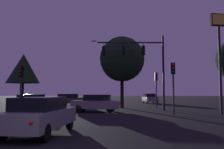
# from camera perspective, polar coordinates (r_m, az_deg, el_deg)

# --- Properties ---
(ground_plane) EXTENTS (168.00, 168.00, 0.00)m
(ground_plane) POSITION_cam_1_polar(r_m,az_deg,el_deg) (29.97, -2.52, -7.60)
(ground_plane) COLOR black
(ground_plane) RESTS_ON ground
(traffic_signal_mast_arm) EXTENTS (6.95, 0.50, 7.11)m
(traffic_signal_mast_arm) POSITION_cam_1_polar(r_m,az_deg,el_deg) (22.61, 6.82, 3.96)
(traffic_signal_mast_arm) COLOR #232326
(traffic_signal_mast_arm) RESTS_ON ground
(traffic_light_corner_left) EXTENTS (0.36, 0.38, 3.84)m
(traffic_light_corner_left) POSITION_cam_1_polar(r_m,az_deg,el_deg) (20.20, -21.16, -1.15)
(traffic_light_corner_left) COLOR #232326
(traffic_light_corner_left) RESTS_ON ground
(traffic_light_corner_right) EXTENTS (0.31, 0.35, 4.03)m
(traffic_light_corner_right) POSITION_cam_1_polar(r_m,az_deg,el_deg) (18.99, 14.56, -0.72)
(traffic_light_corner_right) COLOR #232326
(traffic_light_corner_right) RESTS_ON ground
(traffic_light_median) EXTENTS (0.30, 0.35, 3.90)m
(traffic_light_median) POSITION_cam_1_polar(r_m,az_deg,el_deg) (26.46, 10.63, -1.96)
(traffic_light_median) COLOR #232326
(traffic_light_median) RESTS_ON ground
(car_nearside_lane) EXTENTS (2.19, 4.64, 1.52)m
(car_nearside_lane) POSITION_cam_1_polar(r_m,az_deg,el_deg) (10.29, -16.85, -9.29)
(car_nearside_lane) COLOR gray
(car_nearside_lane) RESTS_ON ground
(car_crossing_left) EXTENTS (4.60, 2.23, 1.52)m
(car_crossing_left) POSITION_cam_1_polar(r_m,az_deg,el_deg) (24.85, -18.69, -6.22)
(car_crossing_left) COLOR #4C0F0F
(car_crossing_left) RESTS_ON ground
(car_crossing_right) EXTENTS (4.29, 2.24, 1.52)m
(car_crossing_right) POSITION_cam_1_polar(r_m,az_deg,el_deg) (20.92, -3.82, -6.84)
(car_crossing_right) COLOR gray
(car_crossing_right) RESTS_ON ground
(car_far_lane) EXTENTS (2.10, 4.28, 1.52)m
(car_far_lane) POSITION_cam_1_polar(r_m,az_deg,el_deg) (37.88, 9.10, -5.66)
(car_far_lane) COLOR gray
(car_far_lane) RESTS_ON ground
(car_parked_lot) EXTENTS (3.81, 4.44, 1.52)m
(car_parked_lot) POSITION_cam_1_polar(r_m,az_deg,el_deg) (31.88, -10.44, -5.91)
(car_parked_lot) COLOR #473828
(car_parked_lot) RESTS_ON ground
(store_sign_illuminated) EXTENTS (1.42, 0.51, 8.07)m
(store_sign_illuminated) POSITION_cam_1_polar(r_m,az_deg,el_deg) (21.04, 24.46, 7.33)
(store_sign_illuminated) COLOR #232326
(store_sign_illuminated) RESTS_ON ground
(tree_behind_sign) EXTENTS (5.02, 5.02, 7.93)m
(tree_behind_sign) POSITION_cam_1_polar(r_m,az_deg,el_deg) (26.40, 2.41, 3.71)
(tree_behind_sign) COLOR black
(tree_behind_sign) RESTS_ON ground
(tree_left_far) EXTENTS (4.25, 4.25, 6.75)m
(tree_left_far) POSITION_cam_1_polar(r_m,az_deg,el_deg) (32.97, -20.61, 1.36)
(tree_left_far) COLOR black
(tree_left_far) RESTS_ON ground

